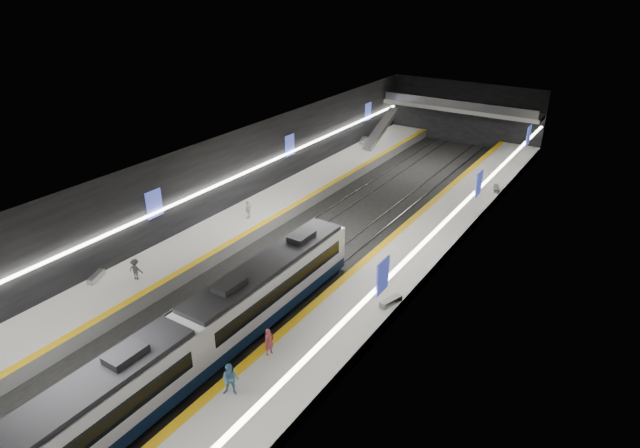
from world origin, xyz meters
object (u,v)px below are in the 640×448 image
Objects in this scene: passenger_right_a at (269,342)px; passenger_left_a at (248,209)px; bench_right_near at (391,301)px; passenger_right_b at (231,380)px; train at (186,345)px; bench_left_near at (96,277)px; escalator at (381,129)px; bench_right_far at (496,189)px; passenger_left_b at (136,270)px; bench_left_far at (363,140)px.

passenger_left_a is at bearing 60.14° from passenger_right_a.
bench_right_near is 1.04× the size of passenger_left_a.
bench_right_near is 0.92× the size of passenger_right_b.
train is 17.90× the size of bench_left_near.
escalator is 42.19m from passenger_right_a.
bench_right_far is 1.00× the size of passenger_left_a.
bench_left_near is at bearing 107.66° from passenger_right_a.
train is 17.20× the size of bench_right_near.
passenger_left_a is at bearing -107.96° from passenger_left_b.
passenger_left_b is (2.42, 1.59, 0.60)m from bench_left_near.
bench_left_near is at bearing -138.57° from bench_right_near.
bench_left_near is 1.00× the size of bench_right_far.
passenger_left_a is at bearing 119.72° from train.
bench_left_far reaches higher than bench_left_near.
passenger_left_a is (0.47, -26.34, -1.06)m from escalator.
bench_right_near is 9.12m from passenger_right_a.
bench_left_far is at bearing 38.10° from passenger_right_a.
escalator is at bearing 35.20° from passenger_right_a.
escalator is at bearing 136.48° from bench_right_far.
bench_right_near is at bearing 0.50° from bench_left_near.
escalator is 4.78× the size of passenger_left_a.
bench_left_far is 36.27m from bench_right_near.
escalator reaches higher than bench_right_far.
train is at bearing -119.81° from bench_right_far.
escalator is 4.58× the size of bench_right_near.
passenger_left_b is (-16.58, -7.02, 0.59)m from bench_right_near.
bench_left_near is 15.41m from passenger_right_a.
escalator is 4.70× the size of passenger_right_a.
bench_right_far is 35.85m from passenger_right_b.
passenger_left_b is at bearing 9.51° from bench_left_near.
passenger_left_b is (-0.05, -12.32, -0.04)m from passenger_left_a.
passenger_left_a is at bearing 100.16° from passenger_right_b.
train is at bearing -36.97° from bench_left_near.
bench_left_far is 1.21× the size of bench_right_far.
train is 10.54m from passenger_left_b.
passenger_right_a is at bearing -96.28° from bench_right_near.
passenger_left_a is (-12.93, 13.65, -0.01)m from passenger_right_a.
bench_right_near reaches higher than bench_right_far.
train reaches higher than bench_right_far.
passenger_left_b reaches higher than bench_right_near.
passenger_left_b is at bearing -89.38° from escalator.
bench_right_near is at bearing -108.54° from bench_right_far.
passenger_left_b is (-9.58, 4.38, -0.40)m from train.
passenger_right_a is (-3.60, -8.35, 0.64)m from bench_right_near.
bench_right_far is at bearing 57.40° from passenger_right_b.
escalator is (-10.00, 43.04, 0.70)m from train.
bench_right_far is at bearing -36.97° from bench_left_far.
passenger_right_a is (-3.60, -32.07, 0.65)m from bench_right_far.
bench_left_far is at bearing -104.08° from passenger_left_b.
bench_right_far is 24.76m from passenger_left_a.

